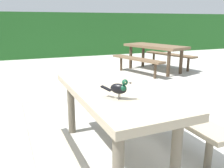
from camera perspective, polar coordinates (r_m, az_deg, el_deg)
ground_plane at (r=2.66m, az=-5.15°, el=-17.03°), size 60.00×60.00×0.00m
hedge_wall at (r=10.65m, az=-18.55°, el=11.10°), size 28.00×2.28×1.71m
picnic_table_foreground at (r=2.47m, az=0.21°, el=-5.16°), size 1.74×1.83×0.74m
bird_grackle at (r=2.05m, az=1.80°, el=-0.95°), size 0.21×0.23×0.18m
picnic_table_mid_left at (r=6.94m, az=10.13°, el=7.57°), size 2.12×2.14×0.74m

